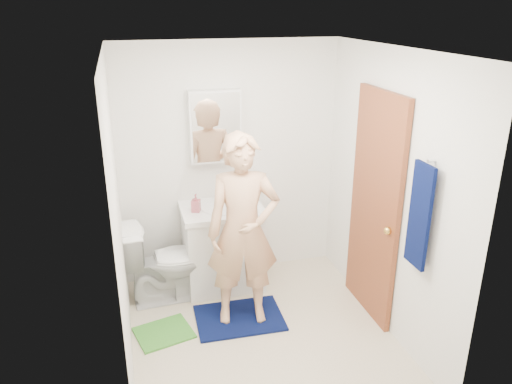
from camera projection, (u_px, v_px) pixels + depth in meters
floor at (262, 336)px, 4.35m from camera, size 2.20×2.40×0.02m
ceiling at (264, 48)px, 3.49m from camera, size 2.20×2.40×0.02m
wall_back at (230, 163)px, 5.01m from camera, size 2.20×0.02×2.40m
wall_front at (321, 287)px, 2.83m from camera, size 2.20×0.02×2.40m
wall_left at (117, 223)px, 3.65m from camera, size 0.02×2.40×2.40m
wall_right at (390, 194)px, 4.19m from camera, size 0.02×2.40×2.40m
vanity_cabinet at (223, 249)px, 4.99m from camera, size 0.75×0.55×0.80m
countertop at (222, 210)px, 4.84m from camera, size 0.79×0.59×0.05m
sink_basin at (222, 208)px, 4.83m from camera, size 0.40×0.40×0.03m
faucet at (218, 195)px, 4.97m from camera, size 0.03×0.03×0.12m
medicine_cabinet at (215, 126)px, 4.77m from camera, size 0.50×0.12×0.70m
mirror_panel at (216, 128)px, 4.71m from camera, size 0.46×0.01×0.66m
door at (374, 207)px, 4.38m from camera, size 0.05×0.80×2.05m
door_knob at (388, 231)px, 4.10m from camera, size 0.07×0.07×0.07m
towel at (420, 216)px, 3.64m from camera, size 0.03×0.24×0.80m
towel_hook at (432, 161)px, 3.50m from camera, size 0.06×0.02×0.02m
toilet at (167, 262)px, 4.75m from camera, size 0.81×0.49×0.80m
bath_mat at (239, 318)px, 4.56m from camera, size 0.80×0.58×0.02m
green_rug at (164, 333)px, 4.35m from camera, size 0.54×0.49×0.02m
soap_dispenser at (196, 203)px, 4.71m from camera, size 0.10×0.10×0.17m
toothbrush_cup at (244, 196)px, 4.98m from camera, size 0.16×0.16×0.10m
man at (243, 231)px, 4.26m from camera, size 0.68×0.50×1.72m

